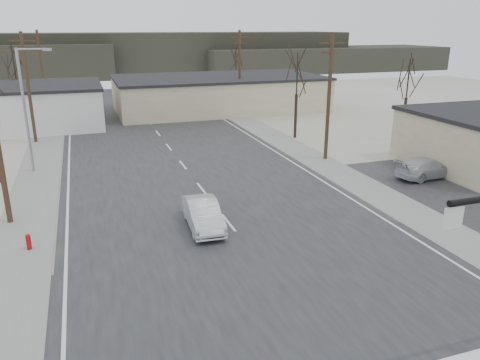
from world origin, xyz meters
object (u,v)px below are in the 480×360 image
at_px(fire_hydrant, 29,242).
at_px(sedan_crossing, 203,214).
at_px(car_far_b, 93,102).
at_px(car_parked_silver, 427,168).
at_px(car_far_a, 179,111).

relative_size(fire_hydrant, sedan_crossing, 0.19).
xyz_separation_m(car_far_b, car_parked_silver, (21.49, -39.81, 0.09)).
xyz_separation_m(car_far_a, car_parked_silver, (12.10, -28.75, -0.08)).
relative_size(fire_hydrant, car_far_a, 0.16).
relative_size(car_far_a, car_far_b, 1.51).
bearing_deg(car_far_b, car_far_a, -71.69).
relative_size(fire_hydrant, car_parked_silver, 0.18).
height_order(fire_hydrant, car_far_b, car_far_b).
distance_m(car_far_a, car_parked_silver, 31.19).
bearing_deg(sedan_crossing, fire_hydrant, -178.05).
xyz_separation_m(fire_hydrant, car_parked_silver, (26.16, 3.18, 0.30)).
height_order(sedan_crossing, car_far_b, sedan_crossing).
height_order(sedan_crossing, car_far_a, car_far_a).
height_order(car_far_b, car_parked_silver, car_parked_silver).
xyz_separation_m(fire_hydrant, car_far_b, (4.66, 42.99, 0.21)).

